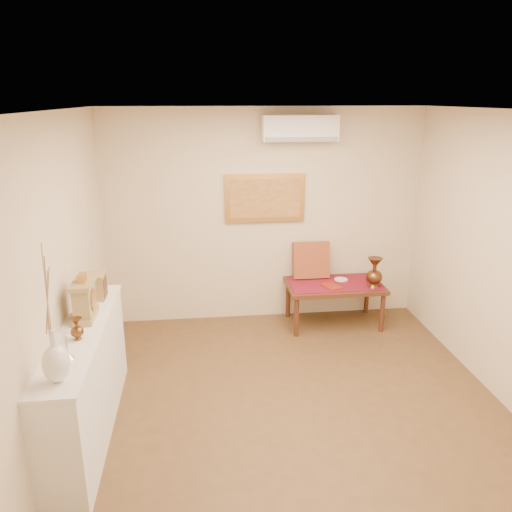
{
  "coord_description": "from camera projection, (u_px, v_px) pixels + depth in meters",
  "views": [
    {
      "loc": [
        -0.83,
        -3.86,
        2.8
      ],
      "look_at": [
        -0.24,
        1.15,
        1.19
      ],
      "focal_mm": 35.0,
      "sensor_mm": 36.0,
      "label": 1
    }
  ],
  "objects": [
    {
      "name": "wall_back",
      "position": [
        264.0,
        217.0,
        6.31
      ],
      "size": [
        4.0,
        0.02,
        2.7
      ],
      "primitive_type": "cube",
      "color": "beige",
      "rests_on": "ground"
    },
    {
      "name": "brass_urn_small",
      "position": [
        76.0,
        326.0,
        3.89
      ],
      "size": [
        0.1,
        0.1,
        0.23
      ],
      "primitive_type": null,
      "color": "brown",
      "rests_on": "display_ledge"
    },
    {
      "name": "table_cloth",
      "position": [
        335.0,
        283.0,
        6.3
      ],
      "size": [
        1.14,
        0.59,
        0.01
      ],
      "primitive_type": "cube",
      "color": "maroon",
      "rests_on": "low_table"
    },
    {
      "name": "floor",
      "position": [
        296.0,
        416.0,
        4.59
      ],
      "size": [
        4.5,
        4.5,
        0.0
      ],
      "primitive_type": "plane",
      "color": "brown",
      "rests_on": "ground"
    },
    {
      "name": "painting",
      "position": [
        265.0,
        198.0,
        6.21
      ],
      "size": [
        1.0,
        0.06,
        0.6
      ],
      "color": "#BE853C",
      "rests_on": "wall_back"
    },
    {
      "name": "ac_unit",
      "position": [
        300.0,
        128.0,
        5.9
      ],
      "size": [
        0.9,
        0.25,
        0.3
      ],
      "color": "white",
      "rests_on": "wall_back"
    },
    {
      "name": "wall_left",
      "position": [
        53.0,
        288.0,
        3.96
      ],
      "size": [
        0.02,
        4.5,
        2.7
      ],
      "primitive_type": "cube",
      "color": "beige",
      "rests_on": "ground"
    },
    {
      "name": "low_table",
      "position": [
        334.0,
        289.0,
        6.32
      ],
      "size": [
        1.2,
        0.7,
        0.55
      ],
      "color": "#4F2817",
      "rests_on": "floor"
    },
    {
      "name": "wooden_chest",
      "position": [
        97.0,
        286.0,
        4.69
      ],
      "size": [
        0.16,
        0.21,
        0.24
      ],
      "color": "#A08652",
      "rests_on": "display_ledge"
    },
    {
      "name": "display_ledge",
      "position": [
        87.0,
        382.0,
        4.24
      ],
      "size": [
        0.37,
        2.02,
        0.98
      ],
      "color": "white",
      "rests_on": "floor"
    },
    {
      "name": "ceiling",
      "position": [
        305.0,
        111.0,
        3.77
      ],
      "size": [
        4.5,
        4.5,
        0.0
      ],
      "primitive_type": "plane",
      "rotation": [
        3.14,
        0.0,
        0.0
      ],
      "color": "white",
      "rests_on": "ground"
    },
    {
      "name": "candlestick",
      "position": [
        66.0,
        346.0,
        3.61
      ],
      "size": [
        0.1,
        0.1,
        0.21
      ],
      "primitive_type": null,
      "color": "silver",
      "rests_on": "display_ledge"
    },
    {
      "name": "white_vase",
      "position": [
        50.0,
        316.0,
        3.2
      ],
      "size": [
        0.18,
        0.18,
        0.96
      ],
      "primitive_type": null,
      "color": "silver",
      "rests_on": "display_ledge"
    },
    {
      "name": "wall_front",
      "position": [
        410.0,
        466.0,
        2.05
      ],
      "size": [
        4.0,
        0.02,
        2.7
      ],
      "primitive_type": "cube",
      "color": "beige",
      "rests_on": "ground"
    },
    {
      "name": "cushion",
      "position": [
        311.0,
        260.0,
        6.43
      ],
      "size": [
        0.47,
        0.2,
        0.48
      ],
      "primitive_type": "cube",
      "rotation": [
        -0.21,
        0.0,
        0.0
      ],
      "color": "maroon",
      "rests_on": "table_cloth"
    },
    {
      "name": "brass_urn_tall",
      "position": [
        375.0,
        269.0,
        6.11
      ],
      "size": [
        0.2,
        0.2,
        0.46
      ],
      "primitive_type": null,
      "color": "brown",
      "rests_on": "table_cloth"
    },
    {
      "name": "plate",
      "position": [
        341.0,
        279.0,
        6.41
      ],
      "size": [
        0.17,
        0.17,
        0.01
      ],
      "primitive_type": "cylinder",
      "color": "silver",
      "rests_on": "table_cloth"
    },
    {
      "name": "mantel_clock",
      "position": [
        85.0,
        300.0,
        4.25
      ],
      "size": [
        0.17,
        0.36,
        0.41
      ],
      "color": "#A08652",
      "rests_on": "display_ledge"
    },
    {
      "name": "menu",
      "position": [
        332.0,
        286.0,
        6.18
      ],
      "size": [
        0.26,
        0.3,
        0.01
      ],
      "primitive_type": "cube",
      "rotation": [
        0.0,
        0.0,
        0.37
      ],
      "color": "maroon",
      "rests_on": "table_cloth"
    }
  ]
}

